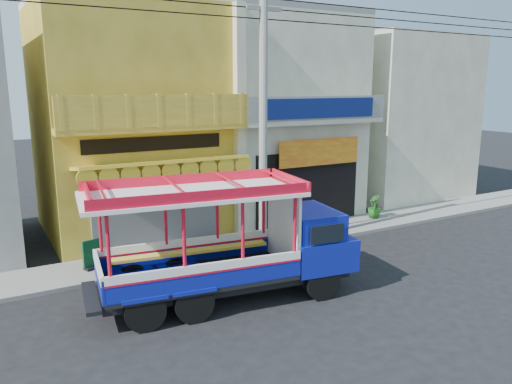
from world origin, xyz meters
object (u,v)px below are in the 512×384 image
(potted_plant_a, at_px, (305,218))
(utility_pole, at_px, (267,96))
(songthaew_truck, at_px, (244,241))
(green_sign, at_px, (92,257))
(potted_plant_c, at_px, (375,206))

(potted_plant_a, bearing_deg, utility_pole, 163.45)
(songthaew_truck, distance_m, green_sign, 4.87)
(songthaew_truck, distance_m, potted_plant_a, 5.97)
(songthaew_truck, xyz_separation_m, green_sign, (-3.03, 3.67, -1.01))
(green_sign, relative_size, potted_plant_a, 0.88)
(utility_pole, xyz_separation_m, songthaew_truck, (-2.43, -2.95, -3.53))
(utility_pole, bearing_deg, green_sign, 172.47)
(potted_plant_a, bearing_deg, potted_plant_c, -34.93)
(green_sign, distance_m, potted_plant_c, 11.10)
(utility_pole, bearing_deg, potted_plant_a, 21.03)
(utility_pole, xyz_separation_m, green_sign, (-5.47, 0.72, -4.54))
(songthaew_truck, distance_m, potted_plant_c, 9.02)
(green_sign, distance_m, potted_plant_a, 7.58)
(potted_plant_a, bearing_deg, songthaew_truck, -177.96)
(utility_pole, relative_size, potted_plant_c, 29.09)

